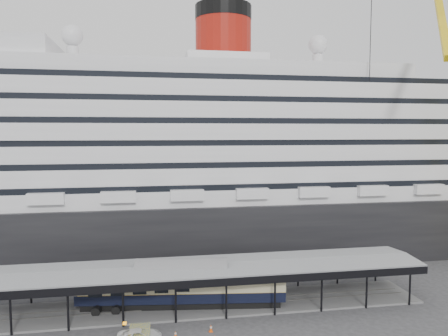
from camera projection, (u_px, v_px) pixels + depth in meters
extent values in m
plane|color=#343436|center=(202.00, 324.00, 48.72)|extent=(200.00, 200.00, 0.00)
cube|color=black|center=(180.00, 222.00, 79.71)|extent=(130.00, 30.00, 10.00)
cylinder|color=#99160C|center=(223.00, 43.00, 78.44)|extent=(10.00, 10.00, 9.00)
cylinder|color=black|center=(223.00, 13.00, 78.01)|extent=(10.10, 10.10, 2.50)
sphere|color=silver|center=(72.00, 36.00, 73.88)|extent=(3.60, 3.60, 3.60)
sphere|color=silver|center=(318.00, 45.00, 81.55)|extent=(3.60, 3.60, 3.60)
cube|color=slate|center=(197.00, 306.00, 53.61)|extent=(56.00, 8.00, 0.24)
cube|color=slate|center=(198.00, 307.00, 52.89)|extent=(54.00, 0.08, 0.10)
cube|color=slate|center=(197.00, 302.00, 54.31)|extent=(54.00, 0.08, 0.10)
cube|color=black|center=(202.00, 284.00, 48.84)|extent=(56.00, 0.18, 0.90)
cube|color=black|center=(193.00, 260.00, 57.67)|extent=(56.00, 0.18, 0.90)
cube|color=slate|center=(197.00, 265.00, 53.20)|extent=(56.00, 9.00, 0.24)
cube|color=gold|center=(441.00, 16.00, 67.16)|extent=(11.42, 18.78, 16.80)
cylinder|color=black|center=(368.00, 119.00, 71.92)|extent=(0.12, 0.12, 47.21)
imported|color=silver|center=(140.00, 336.00, 44.58)|extent=(4.56, 2.11, 1.27)
cube|color=black|center=(182.00, 302.00, 53.24)|extent=(24.03, 5.72, 0.80)
cube|color=black|center=(182.00, 294.00, 53.16)|extent=(25.21, 6.31, 1.25)
cube|color=beige|center=(182.00, 283.00, 53.04)|extent=(25.22, 6.35, 1.48)
cube|color=black|center=(182.00, 276.00, 52.96)|extent=(25.21, 6.31, 0.45)
cone|color=orange|center=(175.00, 334.00, 45.51)|extent=(0.39, 0.39, 0.68)
cylinder|color=white|center=(175.00, 334.00, 45.50)|extent=(0.22, 0.22, 0.13)
cube|color=#ED510D|center=(211.00, 332.00, 46.84)|extent=(0.47, 0.47, 0.03)
cone|color=#ED510D|center=(211.00, 328.00, 46.81)|extent=(0.39, 0.39, 0.78)
cylinder|color=white|center=(211.00, 327.00, 46.80)|extent=(0.25, 0.25, 0.15)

